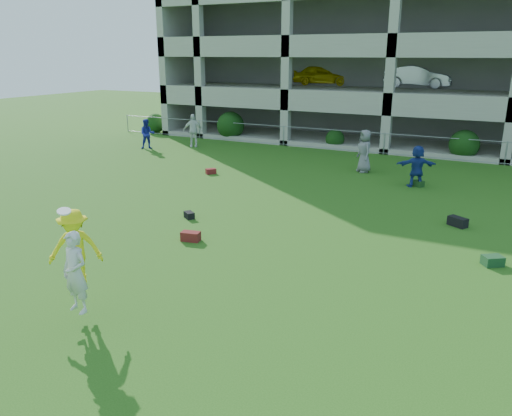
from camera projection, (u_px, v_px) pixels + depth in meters
The scene contains 15 objects.
ground at pixel (182, 301), 11.20m from camera, with size 100.00×100.00×0.00m, color #235114.
bystander_a at pixel (147, 134), 28.75m from camera, with size 0.83×0.65×1.72m, color #22299B.
bystander_b at pixel (193, 130), 29.36m from camera, with size 1.13×0.47×1.92m, color white.
bystander_c at pixel (365, 151), 23.07m from camera, with size 0.96×0.63×1.97m, color slate.
bystander_d at pixel (417, 166), 20.52m from camera, with size 1.61×0.51×1.74m, color navy.
bag_red_a at pixel (191, 236), 14.74m from camera, with size 0.55×0.30×0.28m, color #5C210F.
bag_black_b at pixel (189, 215), 16.76m from camera, with size 0.40×0.25×0.22m, color black.
bag_green_c at pixel (493, 261), 13.04m from camera, with size 0.50×0.35×0.26m, color #14371B.
bag_black_e at pixel (458, 222), 15.98m from camera, with size 0.60×0.30×0.30m, color black.
bag_red_f at pixel (211, 171), 22.94m from camera, with size 0.45×0.28×0.24m, color #5C0F1B.
bag_green_g at pixel (417, 183), 20.79m from camera, with size 0.50×0.30×0.25m, color #153613.
frisbee_contest at pixel (75, 254), 10.30m from camera, with size 1.57×1.42×2.02m.
parking_garage at pixel (421, 42), 32.96m from camera, with size 30.00×14.00×12.00m.
fence at pixel (384, 143), 27.17m from camera, with size 36.06×0.06×1.20m.
shrub_row at pixel (479, 131), 25.50m from camera, with size 34.38×2.52×3.50m.
Camera 1 is at (6.07, -8.21, 5.32)m, focal length 35.00 mm.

